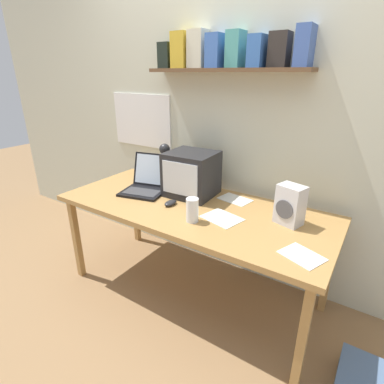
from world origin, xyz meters
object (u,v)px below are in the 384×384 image
object	(u,v)px
crt_monitor	(191,174)
juice_glass	(192,211)
printed_handout	(302,256)
desk_lamp	(166,159)
open_notebook	(235,199)
corner_desk	(192,212)
laptop	(147,182)
computer_mouse	(171,203)
space_heater	(290,205)
loose_paper_near_laptop	(222,218)

from	to	relation	value
crt_monitor	juice_glass	world-z (taller)	crt_monitor
crt_monitor	printed_handout	world-z (taller)	crt_monitor
crt_monitor	desk_lamp	bearing A→B (deg)	168.77
juice_glass	open_notebook	xyz separation A→B (m)	(0.07, 0.44, -0.06)
corner_desk	printed_handout	size ratio (longest dim) A/B	7.87
crt_monitor	laptop	distance (m)	0.36
computer_mouse	corner_desk	bearing A→B (deg)	29.90
juice_glass	open_notebook	world-z (taller)	juice_glass
desk_lamp	juice_glass	xyz separation A→B (m)	(0.50, -0.40, -0.16)
space_heater	open_notebook	xyz separation A→B (m)	(-0.42, 0.15, -0.12)
desk_lamp	computer_mouse	bearing A→B (deg)	-52.59
printed_handout	crt_monitor	bearing A→B (deg)	157.48
laptop	printed_handout	bearing A→B (deg)	-25.26
space_heater	open_notebook	bearing A→B (deg)	177.44
crt_monitor	laptop	world-z (taller)	crt_monitor
printed_handout	desk_lamp	bearing A→B (deg)	160.47
open_notebook	space_heater	bearing A→B (deg)	-19.62
crt_monitor	printed_handout	xyz separation A→B (m)	(0.90, -0.37, -0.16)
crt_monitor	space_heater	xyz separation A→B (m)	(0.74, -0.07, -0.04)
loose_paper_near_laptop	space_heater	bearing A→B (deg)	24.02
laptop	printed_handout	distance (m)	1.26
corner_desk	laptop	world-z (taller)	laptop
corner_desk	juice_glass	world-z (taller)	juice_glass
desk_lamp	juice_glass	distance (m)	0.66
juice_glass	loose_paper_near_laptop	world-z (taller)	juice_glass
corner_desk	printed_handout	bearing A→B (deg)	-14.53
desk_lamp	space_heater	size ratio (longest dim) A/B	1.43
space_heater	printed_handout	distance (m)	0.37
computer_mouse	printed_handout	size ratio (longest dim) A/B	0.45
juice_glass	space_heater	bearing A→B (deg)	30.56
computer_mouse	space_heater	bearing A→B (deg)	13.32
open_notebook	crt_monitor	bearing A→B (deg)	-165.08
printed_handout	computer_mouse	bearing A→B (deg)	171.87
loose_paper_near_laptop	corner_desk	bearing A→B (deg)	167.71
loose_paper_near_laptop	computer_mouse	bearing A→B (deg)	-177.58
crt_monitor	computer_mouse	distance (m)	0.28
loose_paper_near_laptop	printed_handout	bearing A→B (deg)	-15.63
crt_monitor	juice_glass	bearing A→B (deg)	-58.71
crt_monitor	corner_desk	bearing A→B (deg)	-58.39
laptop	crt_monitor	bearing A→B (deg)	6.13
printed_handout	space_heater	bearing A→B (deg)	118.02
corner_desk	laptop	xyz separation A→B (m)	(-0.45, 0.05, 0.12)
computer_mouse	loose_paper_near_laptop	xyz separation A→B (m)	(0.39, 0.02, -0.01)
space_heater	desk_lamp	bearing A→B (deg)	-168.93
corner_desk	crt_monitor	bearing A→B (deg)	124.50
juice_glass	computer_mouse	bearing A→B (deg)	155.60
space_heater	corner_desk	bearing A→B (deg)	-153.43
space_heater	computer_mouse	size ratio (longest dim) A/B	2.25
laptop	loose_paper_near_laptop	world-z (taller)	laptop
juice_glass	crt_monitor	bearing A→B (deg)	124.18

